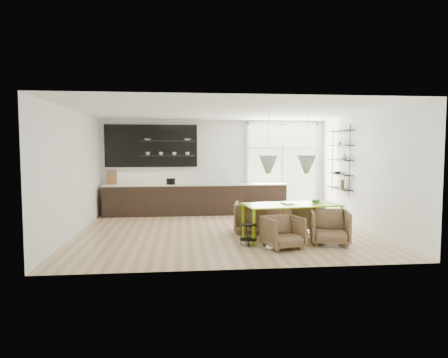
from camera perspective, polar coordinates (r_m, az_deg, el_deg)
room at (r=10.70m, az=2.58°, el=1.39°), size 7.02×6.01×2.91m
kitchen_run at (r=12.24m, az=-4.46°, el=-2.30°), size 5.54×0.69×2.75m
right_shelving at (r=11.51m, az=16.36°, el=2.37°), size 0.26×1.22×1.90m
dining_table at (r=9.12m, az=9.61°, el=-3.86°), size 2.21×1.19×0.77m
armchair_back_left at (r=9.71m, az=3.92°, el=-5.41°), size 0.94×0.95×0.74m
armchair_back_right at (r=10.05m, az=10.74°, el=-5.24°), size 0.85×0.87×0.70m
armchair_front_left at (r=8.22m, az=8.41°, el=-7.52°), size 0.86×0.88×0.65m
armchair_front_right at (r=8.75m, az=14.86°, el=-6.66°), size 0.94×0.96×0.73m
wire_stool at (r=8.39m, az=3.52°, el=-7.51°), size 0.36×0.36×0.45m
table_book at (r=9.04m, az=8.45°, el=-3.49°), size 0.32×0.38×0.03m
table_bowl at (r=9.38m, az=12.97°, el=-3.17°), size 0.21×0.21×0.06m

